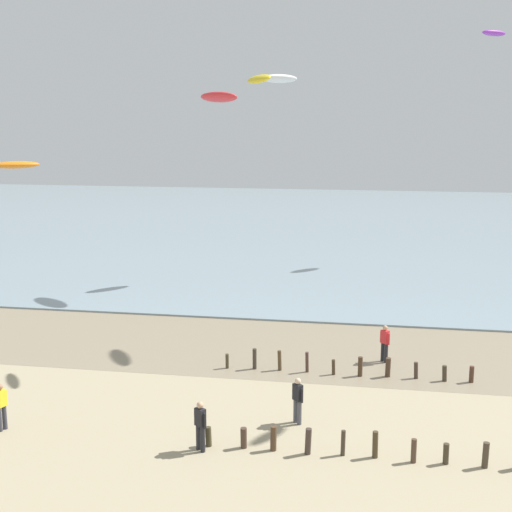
{
  "coord_description": "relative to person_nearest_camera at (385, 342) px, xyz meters",
  "views": [
    {
      "loc": [
        4.89,
        -8.57,
        10.73
      ],
      "look_at": [
        1.41,
        12.08,
        6.55
      ],
      "focal_mm": 48.34,
      "sensor_mm": 36.0,
      "label": 1
    }
  ],
  "objects": [
    {
      "name": "wet_sand_strip",
      "position": [
        -5.68,
        1.15,
        -0.91
      ],
      "size": [
        120.0,
        8.61,
        0.01
      ],
      "primitive_type": "cube",
      "color": "gray",
      "rests_on": "ground"
    },
    {
      "name": "person_nearest_camera",
      "position": [
        0.0,
        0.0,
        0.0
      ],
      "size": [
        0.43,
        0.43,
        1.71
      ],
      "color": "#232328",
      "rests_on": "ground"
    },
    {
      "name": "groyne_mid",
      "position": [
        1.68,
        -9.17,
        -0.52
      ],
      "size": [
        15.64,
        0.36,
        0.95
      ],
      "color": "#403924",
      "rests_on": "ground"
    },
    {
      "name": "kite_aloft_6",
      "position": [
        -6.96,
        15.61,
        12.36
      ],
      "size": [
        2.79,
        2.8,
        0.75
      ],
      "primitive_type": "ellipsoid",
      "rotation": [
        0.33,
        0.0,
        3.93
      ],
      "color": "white"
    },
    {
      "name": "kite_aloft_3",
      "position": [
        7.64,
        24.71,
        15.96
      ],
      "size": [
        2.39,
        2.38,
        0.47
      ],
      "primitive_type": "ellipsoid",
      "rotation": [
        0.09,
        0.0,
        3.93
      ],
      "color": "purple"
    },
    {
      "name": "person_mid_beach",
      "position": [
        -6.07,
        -9.58,
        0.0
      ],
      "size": [
        0.48,
        0.39,
        1.71
      ],
      "color": "#232328",
      "rests_on": "ground"
    },
    {
      "name": "groyne_far",
      "position": [
        -1.27,
        -1.87,
        -0.52
      ],
      "size": [
        10.49,
        0.35,
        0.94
      ],
      "color": "#423B29",
      "rests_on": "ground"
    },
    {
      "name": "person_right_flank",
      "position": [
        -3.16,
        -6.98,
        0.0
      ],
      "size": [
        0.43,
        0.43,
        1.71
      ],
      "color": "#4C4C56",
      "rests_on": "ground"
    },
    {
      "name": "kite_aloft_2",
      "position": [
        -24.51,
        13.33,
        6.77
      ],
      "size": [
        3.11,
        2.64,
        0.51
      ],
      "primitive_type": "ellipsoid",
      "rotation": [
        -0.01,
        0.0,
        0.63
      ],
      "color": "orange"
    },
    {
      "name": "kite_aloft_1",
      "position": [
        -10.07,
        11.52,
        11.09
      ],
      "size": [
        3.2,
        2.74,
        0.88
      ],
      "primitive_type": "ellipsoid",
      "rotation": [
        -0.44,
        0.0,
        5.66
      ],
      "color": "red"
    },
    {
      "name": "sea",
      "position": [
        -5.68,
        40.45,
        -0.87
      ],
      "size": [
        160.0,
        70.0,
        0.1
      ],
      "primitive_type": "cube",
      "color": "#7F939E",
      "rests_on": "ground"
    },
    {
      "name": "kite_aloft_0",
      "position": [
        -5.73,
        0.11,
        11.49
      ],
      "size": [
        1.69,
        1.97,
        0.55
      ],
      "primitive_type": "ellipsoid",
      "rotation": [
        -0.45,
        0.0,
        2.2
      ],
      "color": "yellow"
    },
    {
      "name": "person_left_flank",
      "position": [
        -13.3,
        -9.25,
        0.0
      ],
      "size": [
        0.33,
        0.54,
        1.71
      ],
      "color": "#383842",
      "rests_on": "ground"
    }
  ]
}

